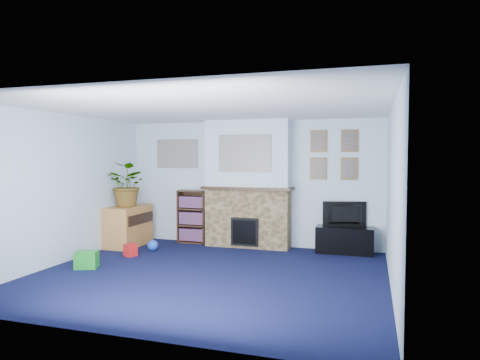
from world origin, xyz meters
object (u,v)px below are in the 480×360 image
(television, at_px, (345,214))
(bookshelf, at_px, (193,218))
(tv_stand, at_px, (345,241))
(sideboard, at_px, (128,228))

(television, xyz_separation_m, bookshelf, (-2.96, 0.06, -0.19))
(television, distance_m, bookshelf, 2.96)
(tv_stand, bearing_deg, sideboard, -172.04)
(tv_stand, relative_size, sideboard, 1.01)
(television, height_order, bookshelf, bookshelf)
(tv_stand, relative_size, bookshelf, 0.95)
(tv_stand, xyz_separation_m, bookshelf, (-2.96, 0.08, 0.28))
(tv_stand, distance_m, bookshelf, 2.97)
(bookshelf, bearing_deg, tv_stand, -1.48)
(bookshelf, relative_size, sideboard, 1.07)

